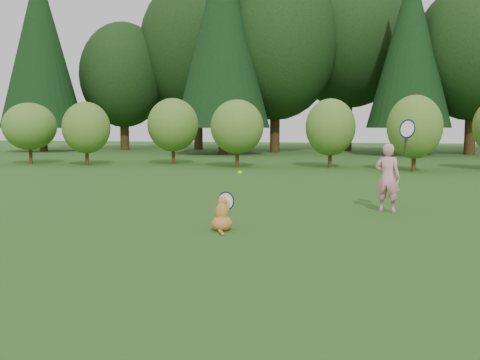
% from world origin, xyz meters
% --- Properties ---
extents(ground, '(100.00, 100.00, 0.00)m').
position_xyz_m(ground, '(0.00, 0.00, 0.00)').
color(ground, '#234B15').
rests_on(ground, ground).
extents(shrub_row, '(28.00, 3.00, 2.80)m').
position_xyz_m(shrub_row, '(0.00, 13.00, 1.40)').
color(shrub_row, '#4C6E22').
rests_on(shrub_row, ground).
extents(woodland_backdrop, '(48.00, 10.00, 15.00)m').
position_xyz_m(woodland_backdrop, '(0.00, 23.00, 7.50)').
color(woodland_backdrop, black).
rests_on(woodland_backdrop, ground).
extents(child, '(0.72, 0.49, 1.80)m').
position_xyz_m(child, '(2.33, 2.86, 0.63)').
color(child, pink).
rests_on(child, ground).
extents(cat, '(0.33, 0.63, 0.69)m').
position_xyz_m(cat, '(0.02, 0.47, 0.26)').
color(cat, '#BE5E24').
rests_on(cat, ground).
extents(tennis_ball, '(0.07, 0.07, 0.07)m').
position_xyz_m(tennis_ball, '(0.02, 1.47, 0.75)').
color(tennis_ball, '#B6E51B').
rests_on(tennis_ball, ground).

